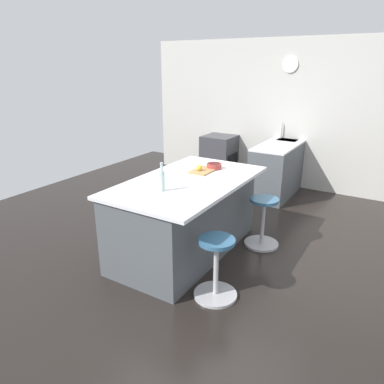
{
  "coord_description": "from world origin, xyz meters",
  "views": [
    {
      "loc": [
        3.71,
        2.05,
        2.22
      ],
      "look_at": [
        0.35,
        -0.0,
        0.8
      ],
      "focal_mm": 33.3,
      "sensor_mm": 36.0,
      "label": 1
    }
  ],
  "objects_px": {
    "stool_middle": "(216,270)",
    "stool_by_window": "(263,223)",
    "cutting_board": "(203,171)",
    "apple_yellow": "(199,168)",
    "water_bottle": "(162,180)",
    "kitchen_island": "(185,216)",
    "fruit_bowl": "(214,166)",
    "oven_range": "(219,157)"
  },
  "relations": [
    {
      "from": "stool_middle",
      "to": "stool_by_window",
      "type": "bearing_deg",
      "value": 180.0
    },
    {
      "from": "cutting_board",
      "to": "apple_yellow",
      "type": "distance_m",
      "value": 0.07
    },
    {
      "from": "water_bottle",
      "to": "stool_middle",
      "type": "bearing_deg",
      "value": 77.43
    },
    {
      "from": "stool_by_window",
      "to": "water_bottle",
      "type": "xyz_separation_m",
      "value": [
        1.11,
        -0.75,
        0.76
      ]
    },
    {
      "from": "water_bottle",
      "to": "stool_by_window",
      "type": "bearing_deg",
      "value": 145.79
    },
    {
      "from": "apple_yellow",
      "to": "kitchen_island",
      "type": "bearing_deg",
      "value": 0.87
    },
    {
      "from": "stool_by_window",
      "to": "water_bottle",
      "type": "height_order",
      "value": "water_bottle"
    },
    {
      "from": "kitchen_island",
      "to": "fruit_bowl",
      "type": "height_order",
      "value": "fruit_bowl"
    },
    {
      "from": "fruit_bowl",
      "to": "cutting_board",
      "type": "bearing_deg",
      "value": -18.48
    },
    {
      "from": "apple_yellow",
      "to": "cutting_board",
      "type": "bearing_deg",
      "value": 156.08
    },
    {
      "from": "oven_range",
      "to": "fruit_bowl",
      "type": "relative_size",
      "value": 4.55
    },
    {
      "from": "apple_yellow",
      "to": "oven_range",
      "type": "bearing_deg",
      "value": -158.08
    },
    {
      "from": "oven_range",
      "to": "stool_middle",
      "type": "distance_m",
      "value": 3.98
    },
    {
      "from": "stool_middle",
      "to": "kitchen_island",
      "type": "bearing_deg",
      "value": -129.82
    },
    {
      "from": "cutting_board",
      "to": "fruit_bowl",
      "type": "distance_m",
      "value": 0.2
    },
    {
      "from": "stool_by_window",
      "to": "apple_yellow",
      "type": "relative_size",
      "value": 8.3
    },
    {
      "from": "cutting_board",
      "to": "fruit_bowl",
      "type": "relative_size",
      "value": 1.86
    },
    {
      "from": "stool_middle",
      "to": "fruit_bowl",
      "type": "xyz_separation_m",
      "value": [
        -1.22,
        -0.69,
        0.68
      ]
    },
    {
      "from": "water_bottle",
      "to": "fruit_bowl",
      "type": "bearing_deg",
      "value": 176.35
    },
    {
      "from": "stool_middle",
      "to": "water_bottle",
      "type": "bearing_deg",
      "value": -102.57
    },
    {
      "from": "kitchen_island",
      "to": "fruit_bowl",
      "type": "xyz_separation_m",
      "value": [
        -0.58,
        0.08,
        0.51
      ]
    },
    {
      "from": "stool_by_window",
      "to": "apple_yellow",
      "type": "distance_m",
      "value": 1.08
    },
    {
      "from": "oven_range",
      "to": "kitchen_island",
      "type": "height_order",
      "value": "kitchen_island"
    },
    {
      "from": "kitchen_island",
      "to": "water_bottle",
      "type": "relative_size",
      "value": 6.48
    },
    {
      "from": "stool_by_window",
      "to": "water_bottle",
      "type": "bearing_deg",
      "value": -34.21
    },
    {
      "from": "cutting_board",
      "to": "fruit_bowl",
      "type": "bearing_deg",
      "value": 161.52
    },
    {
      "from": "apple_yellow",
      "to": "water_bottle",
      "type": "bearing_deg",
      "value": 1.2
    },
    {
      "from": "oven_range",
      "to": "kitchen_island",
      "type": "bearing_deg",
      "value": 19.64
    },
    {
      "from": "stool_by_window",
      "to": "apple_yellow",
      "type": "bearing_deg",
      "value": -68.97
    },
    {
      "from": "cutting_board",
      "to": "stool_middle",
      "type": "bearing_deg",
      "value": 36.02
    },
    {
      "from": "cutting_board",
      "to": "water_bottle",
      "type": "bearing_deg",
      "value": -0.33
    },
    {
      "from": "cutting_board",
      "to": "apple_yellow",
      "type": "bearing_deg",
      "value": -23.92
    },
    {
      "from": "stool_middle",
      "to": "fruit_bowl",
      "type": "bearing_deg",
      "value": -150.52
    },
    {
      "from": "stool_middle",
      "to": "cutting_board",
      "type": "relative_size",
      "value": 1.79
    },
    {
      "from": "oven_range",
      "to": "stool_by_window",
      "type": "bearing_deg",
      "value": 38.49
    },
    {
      "from": "oven_range",
      "to": "stool_middle",
      "type": "relative_size",
      "value": 1.37
    },
    {
      "from": "kitchen_island",
      "to": "oven_range",
      "type": "bearing_deg",
      "value": -160.36
    },
    {
      "from": "stool_by_window",
      "to": "fruit_bowl",
      "type": "bearing_deg",
      "value": -84.88
    },
    {
      "from": "stool_middle",
      "to": "oven_range",
      "type": "bearing_deg",
      "value": -153.04
    },
    {
      "from": "oven_range",
      "to": "stool_by_window",
      "type": "height_order",
      "value": "oven_range"
    },
    {
      "from": "stool_by_window",
      "to": "cutting_board",
      "type": "height_order",
      "value": "cutting_board"
    },
    {
      "from": "oven_range",
      "to": "cutting_board",
      "type": "relative_size",
      "value": 2.45
    }
  ]
}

